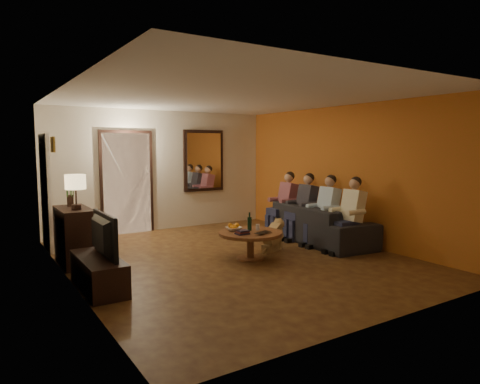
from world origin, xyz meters
TOP-DOWN VIEW (x-y plane):
  - floor at (0.00, 0.00)m, footprint 5.00×6.00m
  - ceiling at (0.00, 0.00)m, footprint 5.00×6.00m
  - back_wall at (0.00, 3.00)m, footprint 5.00×0.02m
  - front_wall at (0.00, -3.00)m, footprint 5.00×0.02m
  - left_wall at (-2.50, 0.00)m, footprint 0.02×6.00m
  - right_wall at (2.50, 0.00)m, footprint 0.02×6.00m
  - orange_accent at (2.49, 0.00)m, footprint 0.01×6.00m
  - kitchen_doorway at (-0.80, 2.98)m, footprint 1.00×0.06m
  - door_trim at (-0.80, 2.97)m, footprint 1.12×0.04m
  - fridge_glimpse at (-0.55, 2.98)m, footprint 0.45×0.03m
  - mirror_frame at (1.00, 2.96)m, footprint 1.00×0.05m
  - mirror_glass at (1.00, 2.93)m, footprint 0.86×0.02m
  - white_door at (-2.46, 2.30)m, footprint 0.06×0.85m
  - framed_art at (-2.47, 1.30)m, footprint 0.03×0.28m
  - art_canvas at (-2.46, 1.30)m, footprint 0.01×0.22m
  - dresser at (-2.25, 1.08)m, footprint 0.45×0.99m
  - table_lamp at (-2.25, 0.86)m, footprint 0.30×0.30m
  - flower_vase at (-2.25, 1.30)m, footprint 0.14×0.14m
  - tv_stand at (-2.25, -0.33)m, footprint 0.45×1.24m
  - tv at (-2.25, -0.33)m, footprint 0.97×0.13m
  - sofa at (2.05, 0.24)m, footprint 2.52×1.21m
  - person_a at (1.95, -0.66)m, footprint 0.60×0.40m
  - person_b at (1.95, -0.06)m, footprint 0.60×0.40m
  - person_c at (1.95, 0.54)m, footprint 0.60×0.40m
  - person_d at (1.95, 1.14)m, footprint 0.60×0.40m
  - dog at (0.86, 0.11)m, footprint 0.61×0.45m
  - coffee_table at (0.20, -0.16)m, footprint 1.08×1.08m
  - bowl at (0.02, 0.06)m, footprint 0.26×0.26m
  - oranges at (0.02, 0.06)m, footprint 0.20×0.20m
  - wine_bottle at (0.25, -0.06)m, footprint 0.07×0.07m
  - wine_glass at (0.38, -0.11)m, footprint 0.06×0.06m
  - book_stack at (-0.02, -0.26)m, footprint 0.20×0.15m
  - laptop at (0.30, -0.44)m, footprint 0.38×0.31m

SIDE VIEW (x-z plane):
  - floor at x=0.00m, z-range -0.01..0.01m
  - tv_stand at x=-2.25m, z-range 0.00..0.41m
  - coffee_table at x=0.20m, z-range 0.00..0.45m
  - dog at x=0.86m, z-range 0.00..0.56m
  - sofa at x=2.05m, z-range 0.00..0.71m
  - dresser at x=-2.25m, z-range 0.00..0.88m
  - laptop at x=0.30m, z-range 0.45..0.48m
  - bowl at x=0.02m, z-range 0.45..0.51m
  - book_stack at x=-0.02m, z-range 0.45..0.52m
  - wine_glass at x=0.38m, z-range 0.45..0.55m
  - oranges at x=0.02m, z-range 0.51..0.59m
  - person_a at x=1.95m, z-range 0.00..1.20m
  - person_b at x=1.95m, z-range 0.00..1.20m
  - person_c at x=1.95m, z-range 0.00..1.20m
  - person_d at x=1.95m, z-range 0.00..1.20m
  - wine_bottle at x=0.25m, z-range 0.45..0.76m
  - tv at x=-2.25m, z-range 0.41..0.97m
  - fridge_glimpse at x=-0.55m, z-range 0.05..1.75m
  - white_door at x=-2.46m, z-range 0.00..2.04m
  - kitchen_doorway at x=-0.80m, z-range 0.00..2.10m
  - door_trim at x=-0.80m, z-range -0.06..2.16m
  - flower_vase at x=-2.25m, z-range 0.88..1.32m
  - table_lamp at x=-2.25m, z-range 0.88..1.42m
  - back_wall at x=0.00m, z-range 0.00..2.60m
  - front_wall at x=0.00m, z-range 0.00..2.60m
  - left_wall at x=-2.50m, z-range 0.00..2.60m
  - right_wall at x=2.50m, z-range 0.00..2.60m
  - orange_accent at x=2.49m, z-range 0.00..2.60m
  - mirror_frame at x=1.00m, z-range 0.80..2.20m
  - mirror_glass at x=1.00m, z-range 0.87..2.13m
  - framed_art at x=-2.47m, z-range 1.73..1.97m
  - art_canvas at x=-2.46m, z-range 1.76..1.94m
  - ceiling at x=0.00m, z-range 2.60..2.60m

